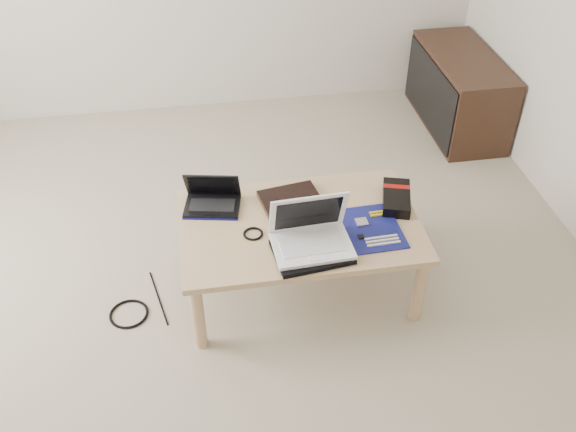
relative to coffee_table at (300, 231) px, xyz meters
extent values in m
plane|color=#A99A89|center=(-0.46, -0.10, -0.35)|extent=(4.00, 4.00, 0.00)
cube|color=tan|center=(0.00, 0.00, 0.03)|extent=(1.10, 0.70, 0.03)
cylinder|color=tan|center=(-0.50, -0.30, -0.17)|extent=(0.06, 0.06, 0.37)
cylinder|color=tan|center=(0.50, -0.30, -0.17)|extent=(0.06, 0.06, 0.37)
cylinder|color=tan|center=(-0.50, 0.30, -0.17)|extent=(0.06, 0.06, 0.37)
cylinder|color=tan|center=(0.50, 0.30, -0.17)|extent=(0.06, 0.06, 0.37)
cube|color=#3D2519|center=(1.32, 1.35, -0.10)|extent=(0.40, 0.90, 0.50)
cube|color=black|center=(1.12, 1.35, -0.10)|extent=(0.02, 0.86, 0.44)
cube|color=black|center=(-0.01, 0.15, 0.06)|extent=(0.31, 0.27, 0.03)
cube|color=black|center=(-0.39, 0.18, 0.06)|extent=(0.29, 0.23, 0.02)
cube|color=black|center=(-0.39, 0.18, 0.07)|extent=(0.23, 0.14, 0.00)
cube|color=black|center=(-0.40, 0.11, 0.07)|extent=(0.06, 0.04, 0.00)
cube|color=black|center=(-0.38, 0.23, 0.14)|extent=(0.27, 0.13, 0.16)
cube|color=black|center=(-0.38, 0.23, 0.14)|extent=(0.23, 0.10, 0.13)
cube|color=#0E0D4D|center=(-0.40, 0.09, 0.05)|extent=(0.26, 0.06, 0.01)
cube|color=black|center=(0.00, 0.00, 0.05)|extent=(0.28, 0.24, 0.01)
cube|color=white|center=(0.00, 0.00, 0.06)|extent=(0.22, 0.19, 0.00)
cube|color=silver|center=(0.14, 0.00, 0.06)|extent=(0.08, 0.21, 0.02)
cube|color=#A7A8AD|center=(0.14, 0.00, 0.07)|extent=(0.07, 0.17, 0.00)
cube|color=black|center=(0.02, -0.21, 0.06)|extent=(0.35, 0.28, 0.02)
cube|color=white|center=(0.02, -0.19, 0.08)|extent=(0.35, 0.25, 0.02)
cube|color=white|center=(0.02, -0.20, 0.09)|extent=(0.28, 0.14, 0.00)
cube|color=white|center=(0.02, -0.28, 0.09)|extent=(0.08, 0.04, 0.00)
cube|color=white|center=(0.01, -0.11, 0.20)|extent=(0.34, 0.09, 0.22)
cube|color=black|center=(0.02, -0.12, 0.19)|extent=(0.29, 0.07, 0.18)
cube|color=#0B104B|center=(0.31, -0.09, 0.05)|extent=(0.27, 0.33, 0.01)
cube|color=silver|center=(0.28, -0.05, 0.06)|extent=(0.06, 0.06, 0.01)
cube|color=gold|center=(0.38, 0.01, 0.06)|extent=(0.11, 0.01, 0.01)
cube|color=gold|center=(0.39, -0.01, 0.06)|extent=(0.11, 0.01, 0.01)
cube|color=silver|center=(0.34, -0.17, 0.06)|extent=(0.15, 0.02, 0.01)
cube|color=silver|center=(0.34, -0.19, 0.06)|extent=(0.15, 0.02, 0.01)
cube|color=silver|center=(0.34, -0.21, 0.06)|extent=(0.15, 0.02, 0.01)
cube|color=black|center=(0.25, -0.15, 0.06)|extent=(0.03, 0.03, 0.01)
cube|color=black|center=(0.48, 0.08, 0.08)|extent=(0.19, 0.28, 0.05)
cube|color=maroon|center=(0.50, 0.13, 0.10)|extent=(0.13, 0.07, 0.00)
torus|color=black|center=(-0.22, -0.05, 0.05)|extent=(0.10, 0.10, 0.01)
torus|color=black|center=(-0.83, -0.07, -0.35)|extent=(0.22, 0.22, 0.01)
cylinder|color=black|center=(-0.69, 0.02, -0.35)|extent=(0.09, 0.37, 0.01)
camera|label=1|loc=(-0.42, -2.22, 1.93)|focal=40.00mm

